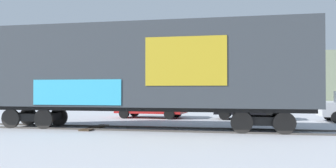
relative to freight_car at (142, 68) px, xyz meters
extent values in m
plane|color=#B2B5BC|center=(-0.22, 0.00, -2.81)|extent=(260.00, 260.00, 0.00)
cube|color=#4C4742|center=(0.04, -0.72, -2.77)|extent=(59.89, 3.77, 0.08)
cube|color=#4C4742|center=(-0.04, 0.72, -2.77)|extent=(59.89, 3.77, 0.08)
cube|color=#423323|center=(-2.15, -0.13, -2.78)|extent=(0.39, 2.51, 0.07)
cube|color=#423323|center=(-2.40, -0.14, -2.78)|extent=(0.39, 2.51, 0.07)
cube|color=#33383D|center=(0.00, 0.00, 0.08)|extent=(15.39, 3.91, 3.65)
cube|color=#2D2823|center=(0.00, 0.00, 2.02)|extent=(14.47, 1.28, 0.24)
cube|color=#B2931E|center=(2.35, -1.36, 0.17)|extent=(3.35, 0.23, 2.01)
cube|color=#33A5CC|center=(-2.40, -1.66, -1.11)|extent=(4.06, 0.28, 1.10)
cube|color=black|center=(0.00, 0.00, -1.85)|extent=(15.00, 2.55, 0.20)
cube|color=black|center=(-5.34, -0.32, -2.30)|extent=(2.18, 1.47, 0.36)
cylinder|color=black|center=(-6.14, -1.09, -2.35)|extent=(0.93, 0.18, 0.92)
cylinder|color=black|center=(-6.23, 0.34, -2.35)|extent=(0.93, 0.18, 0.92)
cylinder|color=black|center=(-4.45, -0.99, -2.35)|extent=(0.93, 0.18, 0.92)
cylinder|color=black|center=(-4.53, 0.45, -2.35)|extent=(0.93, 0.18, 0.92)
cube|color=black|center=(5.34, 0.33, -2.30)|extent=(2.18, 1.47, 0.36)
cylinder|color=black|center=(4.53, -0.44, -2.35)|extent=(0.93, 0.18, 0.92)
cylinder|color=black|center=(4.44, 1.00, -2.35)|extent=(0.93, 0.18, 0.92)
cylinder|color=black|center=(6.23, -0.34, -2.35)|extent=(0.93, 0.18, 0.92)
cylinder|color=black|center=(6.14, 1.10, -2.35)|extent=(0.93, 0.18, 0.92)
cylinder|color=silver|center=(-7.66, 13.36, 0.93)|extent=(0.12, 0.12, 7.50)
sphere|color=#D8CC66|center=(-7.66, 13.36, 4.76)|extent=(0.18, 0.18, 0.18)
cube|color=#14662D|center=(-6.89, 13.70, 4.19)|extent=(1.44, 0.66, 0.79)
cube|color=white|center=(-6.54, 13.86, 4.19)|extent=(0.73, 0.35, 0.79)
cube|color=slate|center=(-0.22, 66.18, 1.38)|extent=(155.14, 34.10, 8.40)
cube|color=#9E9384|center=(-46.45, 55.95, 6.59)|extent=(5.92, 4.32, 2.02)
cone|color=#193D23|center=(-19.21, 59.89, 7.48)|extent=(1.89, 1.89, 3.79)
cone|color=#193D23|center=(-45.95, 57.52, 7.59)|extent=(2.00, 2.00, 4.01)
cube|color=#B21E1E|center=(-1.70, 6.76, -2.11)|extent=(4.43, 1.99, 0.77)
cube|color=#2D333D|center=(-2.01, 6.76, -1.36)|extent=(2.42, 1.75, 0.73)
cylinder|color=black|center=(-0.19, 7.62, -2.49)|extent=(0.64, 0.23, 0.64)
cylinder|color=black|center=(-0.23, 5.83, -2.49)|extent=(0.64, 0.23, 0.64)
cylinder|color=black|center=(-3.17, 7.68, -2.49)|extent=(0.64, 0.23, 0.64)
cylinder|color=black|center=(-3.22, 5.89, -2.49)|extent=(0.64, 0.23, 0.64)
cube|color=black|center=(4.42, 7.15, -2.12)|extent=(4.09, 1.84, 0.74)
cube|color=#2D333D|center=(4.22, 7.15, -1.43)|extent=(2.08, 1.61, 0.65)
cylinder|color=black|center=(5.78, 8.01, -2.49)|extent=(0.65, 0.24, 0.64)
cylinder|color=black|center=(5.82, 6.36, -2.49)|extent=(0.65, 0.24, 0.64)
cylinder|color=black|center=(3.02, 7.95, -2.49)|extent=(0.65, 0.24, 0.64)
cylinder|color=black|center=(3.06, 6.30, -2.49)|extent=(0.65, 0.24, 0.64)
cylinder|color=black|center=(9.08, 7.49, -2.49)|extent=(0.65, 0.27, 0.64)
camera|label=1|loc=(5.56, -15.99, -1.01)|focal=39.48mm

